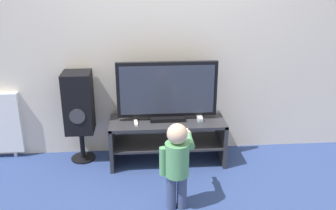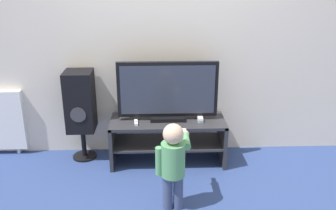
{
  "view_description": "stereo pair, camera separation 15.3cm",
  "coord_description": "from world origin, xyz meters",
  "px_view_note": "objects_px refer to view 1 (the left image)",
  "views": [
    {
      "loc": [
        -0.28,
        -3.36,
        1.99
      ],
      "look_at": [
        0.0,
        0.14,
        0.68
      ],
      "focal_mm": 40.0,
      "sensor_mm": 36.0,
      "label": 1
    },
    {
      "loc": [
        -0.13,
        -3.37,
        1.99
      ],
      "look_at": [
        0.0,
        0.14,
        0.68
      ],
      "focal_mm": 40.0,
      "sensor_mm": 36.0,
      "label": 2
    }
  ],
  "objects_px": {
    "television": "(167,92)",
    "game_console": "(199,117)",
    "remote_primary": "(136,123)",
    "child": "(177,159)",
    "speaker_tower": "(79,104)"
  },
  "relations": [
    {
      "from": "game_console",
      "to": "child",
      "type": "relative_size",
      "value": 0.21
    },
    {
      "from": "game_console",
      "to": "child",
      "type": "height_order",
      "value": "child"
    },
    {
      "from": "game_console",
      "to": "remote_primary",
      "type": "relative_size",
      "value": 1.28
    },
    {
      "from": "television",
      "to": "game_console",
      "type": "relative_size",
      "value": 6.07
    },
    {
      "from": "remote_primary",
      "to": "speaker_tower",
      "type": "distance_m",
      "value": 0.64
    },
    {
      "from": "game_console",
      "to": "child",
      "type": "xyz_separation_m",
      "value": [
        -0.32,
        -0.83,
        -0.03
      ]
    },
    {
      "from": "game_console",
      "to": "remote_primary",
      "type": "xyz_separation_m",
      "value": [
        -0.66,
        -0.07,
        -0.01
      ]
    },
    {
      "from": "child",
      "to": "speaker_tower",
      "type": "bearing_deg",
      "value": 134.43
    },
    {
      "from": "child",
      "to": "television",
      "type": "bearing_deg",
      "value": 91.16
    },
    {
      "from": "remote_primary",
      "to": "child",
      "type": "xyz_separation_m",
      "value": [
        0.34,
        -0.76,
        -0.02
      ]
    },
    {
      "from": "child",
      "to": "speaker_tower",
      "type": "xyz_separation_m",
      "value": [
        -0.93,
        0.95,
        0.17
      ]
    },
    {
      "from": "television",
      "to": "game_console",
      "type": "xyz_separation_m",
      "value": [
        0.34,
        -0.03,
        -0.28
      ]
    },
    {
      "from": "television",
      "to": "speaker_tower",
      "type": "height_order",
      "value": "television"
    },
    {
      "from": "television",
      "to": "child",
      "type": "relative_size",
      "value": 1.29
    },
    {
      "from": "television",
      "to": "child",
      "type": "bearing_deg",
      "value": -88.84
    }
  ]
}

